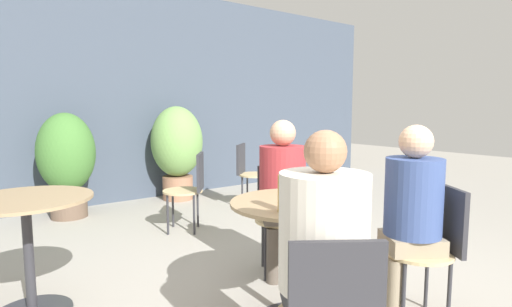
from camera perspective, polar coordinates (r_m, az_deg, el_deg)
storefront_wall at (r=5.82m, az=-20.01°, el=8.03°), size 10.00×0.06×3.00m
cafe_table_near at (r=2.44m, az=5.80°, el=-11.35°), size 0.79×0.79×0.76m
cafe_table_far at (r=2.90m, az=-29.90°, el=-9.30°), size 0.79×0.79×0.76m
bistro_chair_1 at (r=2.71m, az=23.91°, el=-11.22°), size 0.48×0.47×0.83m
bistro_chair_2 at (r=3.25m, az=3.48°, el=-7.74°), size 0.47×0.48×0.83m
bistro_chair_3 at (r=5.28m, az=-1.14°, el=-2.20°), size 0.48×0.48×0.83m
bistro_chair_4 at (r=4.29m, az=-9.24°, el=-4.32°), size 0.48×0.47×0.83m
seated_person_0 at (r=1.75m, az=9.48°, el=-13.40°), size 0.46×0.47×1.22m
seated_person_1 at (r=2.59m, az=21.25°, el=-7.12°), size 0.42×0.42×1.21m
seated_person_2 at (r=3.06m, az=3.82°, el=-4.62°), size 0.44×0.45×1.22m
beer_glass_0 at (r=2.58m, az=8.58°, el=-3.65°), size 0.06×0.06×0.20m
beer_glass_1 at (r=2.14m, az=4.03°, el=-5.70°), size 0.07×0.07×0.20m
potted_plant_0 at (r=5.23m, az=-25.45°, el=-0.66°), size 0.65×0.65×1.25m
potted_plant_1 at (r=5.79m, az=-11.22°, el=1.01°), size 0.73×0.73×1.33m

